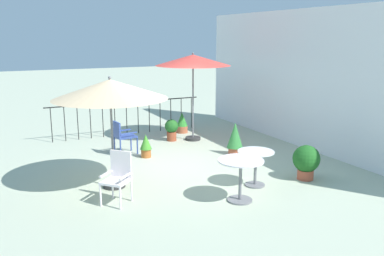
# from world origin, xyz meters

# --- Properties ---
(ground_plane) EXTENTS (60.00, 60.00, 0.00)m
(ground_plane) POSITION_xyz_m (0.00, 0.00, 0.00)
(ground_plane) COLOR #ACB69C
(villa_facade) EXTENTS (9.74, 0.30, 3.64)m
(villa_facade) POSITION_xyz_m (0.00, 3.96, 1.82)
(villa_facade) COLOR white
(villa_facade) RESTS_ON ground
(terrace_railing) EXTENTS (0.03, 4.74, 1.01)m
(terrace_railing) POSITION_xyz_m (-3.60, -0.00, 0.68)
(terrace_railing) COLOR black
(terrace_railing) RESTS_ON ground
(patio_umbrella_0) EXTENTS (2.12, 2.12, 2.50)m
(patio_umbrella_0) POSITION_xyz_m (-2.12, 1.52, 2.26)
(patio_umbrella_0) COLOR #2D2D2D
(patio_umbrella_0) RESTS_ON ground
(patio_umbrella_1) EXTENTS (2.20, 2.20, 2.21)m
(patio_umbrella_1) POSITION_xyz_m (0.60, -1.58, 1.95)
(patio_umbrella_1) COLOR #2D2D2D
(patio_umbrella_1) RESTS_ON ground
(cafe_table_0) EXTENTS (0.73, 0.73, 0.72)m
(cafe_table_0) POSITION_xyz_m (1.78, 0.99, 0.50)
(cafe_table_0) COLOR silver
(cafe_table_0) RESTS_ON ground
(cafe_table_1) EXTENTS (0.84, 0.84, 0.78)m
(cafe_table_1) POSITION_xyz_m (2.31, 0.29, 0.55)
(cafe_table_1) COLOR silver
(cafe_table_1) RESTS_ON ground
(patio_chair_0) EXTENTS (0.62, 0.62, 0.93)m
(patio_chair_0) POSITION_xyz_m (1.38, -1.71, 0.52)
(patio_chair_0) COLOR white
(patio_chair_0) RESTS_ON ground
(patio_chair_1) EXTENTS (0.48, 0.54, 0.86)m
(patio_chair_1) POSITION_xyz_m (-1.58, -0.73, 0.50)
(patio_chair_1) COLOR #314690
(patio_chair_1) RESTS_ON ground
(potted_plant_0) EXTENTS (0.40, 0.40, 0.82)m
(potted_plant_0) POSITION_xyz_m (-0.31, 1.81, 0.44)
(potted_plant_0) COLOR #B05439
(potted_plant_0) RESTS_ON ground
(potted_plant_1) EXTENTS (0.29, 0.29, 0.58)m
(potted_plant_1) POSITION_xyz_m (-1.06, -0.30, 0.31)
(potted_plant_1) COLOR #A45A29
(potted_plant_1) RESTS_ON ground
(potted_plant_2) EXTENTS (0.57, 0.57, 0.73)m
(potted_plant_2) POSITION_xyz_m (1.93, 2.16, 0.41)
(potted_plant_2) COLOR #B15138
(potted_plant_2) RESTS_ON ground
(potted_plant_3) EXTENTS (0.35, 0.35, 0.63)m
(potted_plant_3) POSITION_xyz_m (-3.09, 1.62, 0.31)
(potted_plant_3) COLOR #A45739
(potted_plant_3) RESTS_ON ground
(potted_plant_4) EXTENTS (0.39, 0.39, 0.62)m
(potted_plant_4) POSITION_xyz_m (-2.31, 0.92, 0.35)
(potted_plant_4) COLOR brown
(potted_plant_4) RESTS_ON ground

